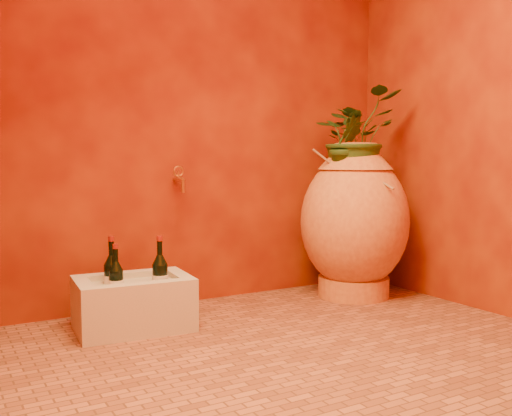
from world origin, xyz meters
TOP-DOWN VIEW (x-y plane):
  - floor at (0.00, 0.00)m, footprint 2.50×2.50m
  - wall_back at (0.00, 1.00)m, footprint 2.50×0.02m
  - wall_right at (1.25, 0.00)m, footprint 0.02×2.00m
  - amphora at (0.83, 0.62)m, footprint 0.85×0.85m
  - stone_basin at (-0.56, 0.62)m, footprint 0.58×0.42m
  - wine_bottle_a at (-0.65, 0.67)m, footprint 0.08×0.08m
  - wine_bottle_b at (-0.65, 0.61)m, footprint 0.07×0.07m
  - wine_bottle_c at (-0.44, 0.56)m, footprint 0.08×0.08m
  - wall_tap at (-0.19, 0.92)m, footprint 0.06×0.14m
  - plant_main at (0.84, 0.63)m, footprint 0.58×0.52m
  - plant_side at (0.73, 0.58)m, footprint 0.24×0.22m

SIDE VIEW (x-z plane):
  - floor at x=0.00m, z-range 0.00..0.00m
  - stone_basin at x=-0.56m, z-range -0.01..0.26m
  - wine_bottle_b at x=-0.65m, z-range 0.10..0.39m
  - wine_bottle_c at x=-0.44m, z-range 0.10..0.42m
  - wine_bottle_a at x=-0.65m, z-range 0.10..0.42m
  - amphora at x=0.83m, z-range 0.00..0.94m
  - wall_tap at x=-0.19m, z-range 0.66..0.81m
  - plant_side at x=0.73m, z-range 0.74..1.10m
  - plant_main at x=0.84m, z-range 0.69..1.27m
  - wall_back at x=0.00m, z-range 0.00..2.50m
  - wall_right at x=1.25m, z-range 0.00..2.50m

